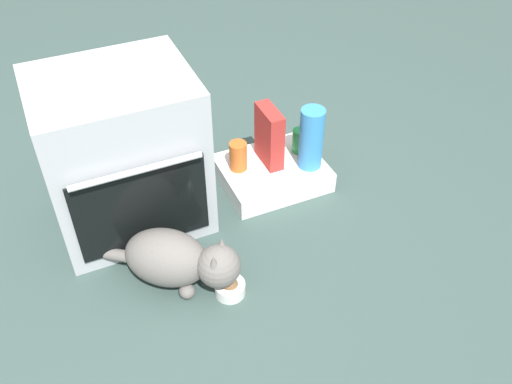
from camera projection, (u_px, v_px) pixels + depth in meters
name	position (u px, v px, depth m)	size (l,w,h in m)	color
ground	(159.00, 279.00, 2.23)	(8.00, 8.00, 0.00)	#384C47
oven	(123.00, 154.00, 2.28)	(0.61, 0.55, 0.69)	#B7BABF
pantry_cabinet	(272.00, 173.00, 2.65)	(0.47, 0.38, 0.10)	white
food_bowl	(230.00, 287.00, 2.16)	(0.12, 0.12, 0.08)	white
cat	(177.00, 259.00, 2.14)	(0.59, 0.51, 0.24)	slate
cereal_box	(269.00, 136.00, 2.54)	(0.07, 0.18, 0.28)	#B72D28
sauce_jar	(238.00, 156.00, 2.55)	(0.08, 0.08, 0.14)	#D16023
soda_can	(299.00, 141.00, 2.65)	(0.07, 0.07, 0.12)	green
water_bottle	(311.00, 139.00, 2.52)	(0.11, 0.11, 0.30)	#388CD1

